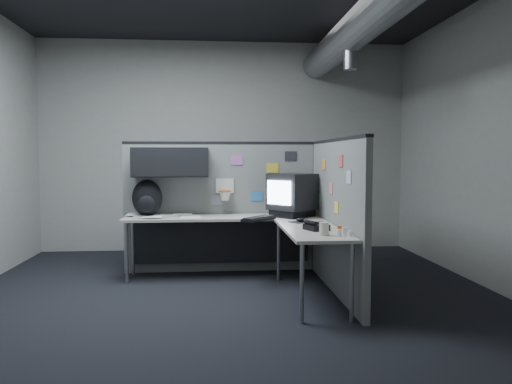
{
  "coord_description": "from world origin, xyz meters",
  "views": [
    {
      "loc": [
        -0.2,
        -4.95,
        1.44
      ],
      "look_at": [
        0.26,
        0.35,
        1.06
      ],
      "focal_mm": 35.0,
      "sensor_mm": 36.0,
      "label": 1
    }
  ],
  "objects": [
    {
      "name": "partition_back",
      "position": [
        -0.25,
        1.23,
        1.0
      ],
      "size": [
        2.44,
        0.42,
        1.63
      ],
      "color": "slate",
      "rests_on": "ground"
    },
    {
      "name": "keyboard",
      "position": [
        0.31,
        0.58,
        0.75
      ],
      "size": [
        0.42,
        0.46,
        0.04
      ],
      "rotation": [
        0.0,
        0.0,
        0.08
      ],
      "color": "black",
      "rests_on": "desk"
    },
    {
      "name": "mouse",
      "position": [
        0.75,
        0.37,
        0.75
      ],
      "size": [
        0.28,
        0.26,
        0.05
      ],
      "rotation": [
        0.0,
        0.0,
        -0.27
      ],
      "color": "black",
      "rests_on": "desk"
    },
    {
      "name": "backpack",
      "position": [
        -0.98,
        1.06,
        0.94
      ],
      "size": [
        0.42,
        0.4,
        0.44
      ],
      "rotation": [
        0.0,
        0.0,
        -0.28
      ],
      "color": "black",
      "rests_on": "desk"
    },
    {
      "name": "papers",
      "position": [
        -0.8,
        1.07,
        0.74
      ],
      "size": [
        0.89,
        0.58,
        0.02
      ],
      "rotation": [
        0.0,
        0.0,
        -0.01
      ],
      "color": "white",
      "rests_on": "desk"
    },
    {
      "name": "room",
      "position": [
        0.56,
        0.0,
        2.1
      ],
      "size": [
        5.62,
        5.62,
        3.22
      ],
      "color": "black",
      "rests_on": "ground"
    },
    {
      "name": "monitor",
      "position": [
        0.74,
        0.88,
        0.99
      ],
      "size": [
        0.63,
        0.63,
        0.51
      ],
      "rotation": [
        0.0,
        0.0,
        -0.07
      ],
      "color": "black",
      "rests_on": "desk"
    },
    {
      "name": "phone",
      "position": [
        0.8,
        -0.22,
        0.77
      ],
      "size": [
        0.25,
        0.26,
        0.1
      ],
      "rotation": [
        0.0,
        0.0,
        0.21
      ],
      "color": "black",
      "rests_on": "desk"
    },
    {
      "name": "cup",
      "position": [
        0.8,
        -0.55,
        0.79
      ],
      "size": [
        0.1,
        0.1,
        0.12
      ],
      "primitive_type": "cylinder",
      "rotation": [
        0.0,
        0.0,
        -0.18
      ],
      "color": "beige",
      "rests_on": "desk"
    },
    {
      "name": "desk",
      "position": [
        0.15,
        0.7,
        0.61
      ],
      "size": [
        2.31,
        2.11,
        0.73
      ],
      "color": "#B0A89F",
      "rests_on": "ground"
    },
    {
      "name": "partition_right",
      "position": [
        1.1,
        0.22,
        0.82
      ],
      "size": [
        0.07,
        2.23,
        1.63
      ],
      "color": "slate",
      "rests_on": "ground"
    },
    {
      "name": "bottles",
      "position": [
        0.97,
        -0.56,
        0.76
      ],
      "size": [
        0.13,
        0.15,
        0.08
      ],
      "rotation": [
        0.0,
        0.0,
        0.04
      ],
      "color": "silver",
      "rests_on": "desk"
    }
  ]
}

